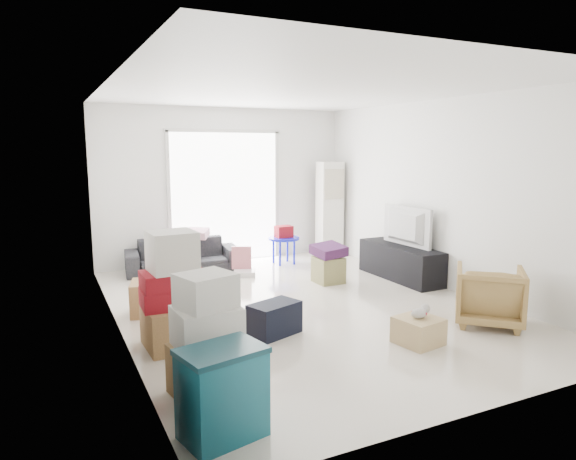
# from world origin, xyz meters

# --- Properties ---
(room_shell) EXTENTS (4.98, 6.48, 3.18)m
(room_shell) POSITION_xyz_m (0.00, 0.00, 1.35)
(room_shell) COLOR beige
(room_shell) RESTS_ON ground
(sliding_door) EXTENTS (2.10, 0.04, 2.33)m
(sliding_door) POSITION_xyz_m (0.00, 2.98, 1.24)
(sliding_door) COLOR white
(sliding_door) RESTS_ON room_shell
(ac_tower) EXTENTS (0.45, 0.30, 1.75)m
(ac_tower) POSITION_xyz_m (1.95, 2.65, 0.88)
(ac_tower) COLOR white
(ac_tower) RESTS_ON room_shell
(tv_console) EXTENTS (0.47, 1.57, 0.52)m
(tv_console) POSITION_xyz_m (2.00, 0.56, 0.26)
(tv_console) COLOR black
(tv_console) RESTS_ON room_shell
(television) EXTENTS (0.63, 1.06, 0.14)m
(television) POSITION_xyz_m (2.00, 0.56, 0.59)
(television) COLOR black
(television) RESTS_ON tv_console
(sofa) EXTENTS (1.86, 0.74, 0.71)m
(sofa) POSITION_xyz_m (-0.92, 2.50, 0.35)
(sofa) COLOR #2B2C31
(sofa) RESTS_ON room_shell
(pillow_left) EXTENTS (0.52, 0.48, 0.13)m
(pillow_left) POSITION_xyz_m (-1.15, 2.49, 0.77)
(pillow_left) COLOR #BC899B
(pillow_left) RESTS_ON sofa
(pillow_right) EXTENTS (0.46, 0.44, 0.12)m
(pillow_right) POSITION_xyz_m (-0.67, 2.47, 0.77)
(pillow_right) COLOR #BC899B
(pillow_right) RESTS_ON sofa
(armchair) EXTENTS (0.99, 0.98, 0.74)m
(armchair) POSITION_xyz_m (1.61, -1.56, 0.37)
(armchair) COLOR #A07D47
(armchair) RESTS_ON room_shell
(storage_bins) EXTENTS (0.64, 0.51, 0.65)m
(storage_bins) POSITION_xyz_m (-1.90, -2.46, 0.33)
(storage_bins) COLOR #13596A
(storage_bins) RESTS_ON room_shell
(box_stack_a) EXTENTS (0.62, 0.54, 1.02)m
(box_stack_a) POSITION_xyz_m (-1.80, -1.79, 0.46)
(box_stack_a) COLOR #996F45
(box_stack_a) RESTS_ON room_shell
(box_stack_b) EXTENTS (0.65, 0.61, 1.19)m
(box_stack_b) POSITION_xyz_m (-1.80, -0.65, 0.52)
(box_stack_b) COLOR #996F45
(box_stack_b) RESTS_ON room_shell
(box_stack_c) EXTENTS (0.66, 0.59, 0.40)m
(box_stack_c) POSITION_xyz_m (-1.77, 0.50, 0.20)
(box_stack_c) COLOR #996F45
(box_stack_c) RESTS_ON room_shell
(loose_box) EXTENTS (0.44, 0.44, 0.32)m
(loose_box) POSITION_xyz_m (-1.26, 0.45, 0.16)
(loose_box) COLOR #996F45
(loose_box) RESTS_ON room_shell
(duffel_bag) EXTENTS (0.63, 0.50, 0.35)m
(duffel_bag) POSITION_xyz_m (-0.75, -0.79, 0.18)
(duffel_bag) COLOR black
(duffel_bag) RESTS_ON room_shell
(ottoman) EXTENTS (0.39, 0.39, 0.39)m
(ottoman) POSITION_xyz_m (0.88, 0.84, 0.19)
(ottoman) COLOR #928E55
(ottoman) RESTS_ON room_shell
(blanket) EXTENTS (0.47, 0.47, 0.14)m
(blanket) POSITION_xyz_m (0.88, 0.84, 0.46)
(blanket) COLOR #472050
(blanket) RESTS_ON ottoman
(kids_table) EXTENTS (0.55, 0.55, 0.67)m
(kids_table) POSITION_xyz_m (0.82, 2.28, 0.48)
(kids_table) COLOR #1119D3
(kids_table) RESTS_ON room_shell
(toy_walker) EXTENTS (0.43, 0.41, 0.45)m
(toy_walker) POSITION_xyz_m (-0.11, 1.83, 0.13)
(toy_walker) COLOR silver
(toy_walker) RESTS_ON room_shell
(wood_crate) EXTENTS (0.48, 0.48, 0.28)m
(wood_crate) POSITION_xyz_m (0.48, -1.68, 0.14)
(wood_crate) COLOR tan
(wood_crate) RESTS_ON room_shell
(plush_bunny) EXTENTS (0.25, 0.14, 0.13)m
(plush_bunny) POSITION_xyz_m (0.51, -1.67, 0.33)
(plush_bunny) COLOR #B2ADA8
(plush_bunny) RESTS_ON wood_crate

